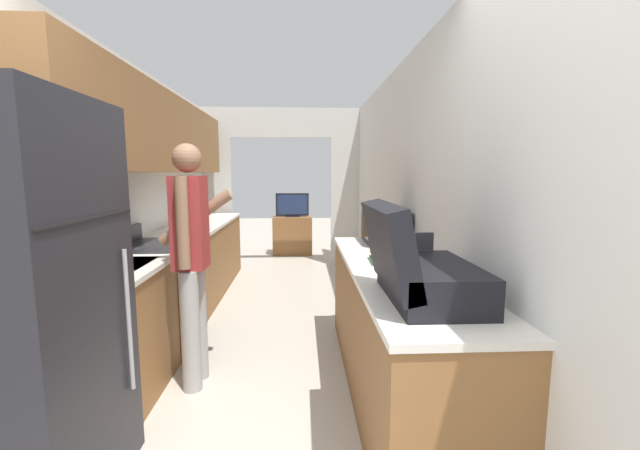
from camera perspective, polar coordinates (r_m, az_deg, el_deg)
The scene contains 14 objects.
wall_left at distance 3.82m, azimuth -26.05°, elevation 7.58°, with size 0.38×7.60×2.50m.
wall_right at distance 3.20m, azimuth 14.61°, elevation 3.01°, with size 0.06×7.60×2.50m.
wall_far_with_doorway at distance 6.29m, azimuth -5.65°, elevation 7.00°, with size 2.88×0.06×2.50m.
counter_left at distance 4.54m, azimuth -18.83°, elevation -6.23°, with size 0.62×4.00×0.88m.
counter_right at distance 2.78m, azimuth 10.79°, elevation -14.73°, with size 0.62×2.37×0.88m.
refrigerator at distance 2.15m, azimuth -37.72°, elevation -9.84°, with size 0.70×0.76×1.81m.
range_oven at distance 3.74m, azimuth -22.41°, elevation -9.25°, with size 0.66×0.78×1.02m.
person at distance 2.84m, azimuth -18.23°, elevation -4.66°, with size 0.54×0.38×1.69m.
suitcase at distance 1.95m, azimuth 13.81°, elevation -6.19°, with size 0.50×0.67×0.47m.
microwave at distance 3.47m, azimuth 9.45°, elevation -0.26°, with size 0.35×0.51×0.29m.
book_stack at distance 2.74m, azimuth 9.77°, elevation -4.59°, with size 0.22×0.28×0.08m.
tv_cabinet at distance 7.29m, azimuth -4.00°, elevation -1.48°, with size 0.71×0.42×0.70m.
television at distance 7.18m, azimuth -4.05°, elevation 2.88°, with size 0.60×0.16×0.43m.
knife at distance 4.07m, azimuth -19.37°, elevation -1.38°, with size 0.14×0.32×0.02m.
Camera 1 is at (0.32, -1.05, 1.49)m, focal length 22.00 mm.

